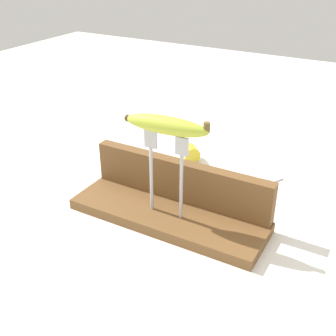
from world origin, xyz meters
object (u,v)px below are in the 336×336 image
banana_raised_center (166,125)px  banana_chunk_far (190,153)px  fork_stand_center (166,167)px  fork_fallen_near (260,183)px

banana_raised_center → banana_chunk_far: size_ratio=3.03×
fork_stand_center → fork_fallen_near: bearing=64.0°
fork_fallen_near → banana_chunk_far: banana_chunk_far is taller
fork_fallen_near → banana_chunk_far: size_ratio=2.87×
fork_stand_center → banana_raised_center: size_ratio=1.02×
banana_raised_center → fork_stand_center: bearing=3.7°
fork_stand_center → banana_chunk_far: 0.31m
banana_raised_center → banana_chunk_far: banana_raised_center is taller
banana_chunk_far → banana_raised_center: bearing=-73.2°
fork_stand_center → banana_raised_center: (-0.00, -0.00, 0.09)m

